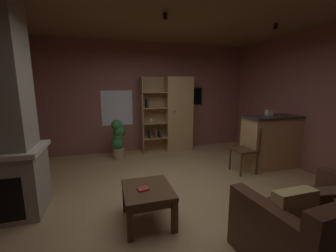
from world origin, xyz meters
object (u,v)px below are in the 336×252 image
(leather_couch, at_px, (323,229))
(table_book_0, at_px, (143,189))
(coffee_table, at_px, (148,195))
(kitchen_bar_counter, at_px, (274,141))
(potted_floor_plant, at_px, (118,138))
(tissue_box, at_px, (269,113))
(wall_mounted_tv, at_px, (188,96))
(bookshelf_cabinet, at_px, (175,115))
(dining_chair, at_px, (248,146))

(leather_couch, bearing_deg, table_book_0, 147.44)
(coffee_table, bearing_deg, leather_couch, -34.41)
(kitchen_bar_counter, relative_size, table_book_0, 10.85)
(coffee_table, height_order, potted_floor_plant, potted_floor_plant)
(tissue_box, xyz_separation_m, coffee_table, (-2.83, -1.21, -0.79))
(leather_couch, height_order, potted_floor_plant, potted_floor_plant)
(wall_mounted_tv, bearing_deg, potted_floor_plant, -165.28)
(kitchen_bar_counter, xyz_separation_m, wall_mounted_tv, (-1.20, 1.96, 0.88))
(bookshelf_cabinet, distance_m, potted_floor_plant, 1.61)
(tissue_box, bearing_deg, wall_mounted_tv, 120.25)
(dining_chair, bearing_deg, kitchen_bar_counter, 7.49)
(kitchen_bar_counter, bearing_deg, potted_floor_plant, 155.45)
(table_book_0, relative_size, dining_chair, 0.14)
(bookshelf_cabinet, relative_size, tissue_box, 16.17)
(tissue_box, height_order, dining_chair, tissue_box)
(coffee_table, xyz_separation_m, potted_floor_plant, (-0.21, 2.56, 0.13))
(tissue_box, height_order, leather_couch, tissue_box)
(kitchen_bar_counter, xyz_separation_m, potted_floor_plant, (-3.16, 1.44, -0.06))
(kitchen_bar_counter, height_order, dining_chair, kitchen_bar_counter)
(kitchen_bar_counter, bearing_deg, bookshelf_cabinet, 133.22)
(tissue_box, xyz_separation_m, potted_floor_plant, (-3.04, 1.35, -0.66))
(kitchen_bar_counter, distance_m, coffee_table, 3.15)
(tissue_box, height_order, coffee_table, tissue_box)
(table_book_0, bearing_deg, potted_floor_plant, 93.35)
(bookshelf_cabinet, relative_size, leather_couch, 1.25)
(potted_floor_plant, bearing_deg, tissue_box, -23.86)
(tissue_box, height_order, wall_mounted_tv, wall_mounted_tv)
(tissue_box, bearing_deg, kitchen_bar_counter, -40.36)
(leather_couch, xyz_separation_m, table_book_0, (-1.60, 1.02, 0.15))
(potted_floor_plant, distance_m, wall_mounted_tv, 2.23)
(kitchen_bar_counter, bearing_deg, leather_couch, -122.80)
(bookshelf_cabinet, distance_m, kitchen_bar_counter, 2.43)
(kitchen_bar_counter, height_order, coffee_table, kitchen_bar_counter)
(tissue_box, bearing_deg, coffee_table, -156.83)
(table_book_0, bearing_deg, bookshelf_cabinet, 64.76)
(tissue_box, distance_m, wall_mounted_tv, 2.17)
(bookshelf_cabinet, height_order, coffee_table, bookshelf_cabinet)
(dining_chair, bearing_deg, leather_couch, -107.88)
(bookshelf_cabinet, distance_m, tissue_box, 2.26)
(tissue_box, bearing_deg, dining_chair, -162.72)
(kitchen_bar_counter, bearing_deg, wall_mounted_tv, 121.48)
(potted_floor_plant, bearing_deg, kitchen_bar_counter, -24.55)
(tissue_box, relative_size, leather_couch, 0.08)
(wall_mounted_tv, bearing_deg, table_book_0, -120.20)
(table_book_0, distance_m, dining_chair, 2.51)
(leather_couch, height_order, dining_chair, dining_chair)
(coffee_table, distance_m, potted_floor_plant, 2.57)
(kitchen_bar_counter, height_order, tissue_box, tissue_box)
(kitchen_bar_counter, distance_m, wall_mounted_tv, 2.46)
(coffee_table, xyz_separation_m, table_book_0, (-0.06, -0.03, 0.10))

